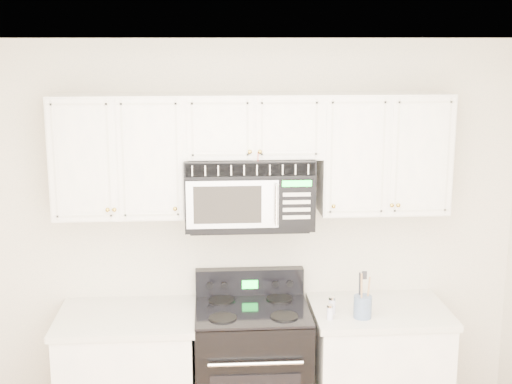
{
  "coord_description": "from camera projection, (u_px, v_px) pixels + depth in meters",
  "views": [
    {
      "loc": [
        -0.28,
        -2.77,
        2.61
      ],
      "look_at": [
        0.0,
        1.3,
        1.72
      ],
      "focal_mm": 50.0,
      "sensor_mm": 36.0,
      "label": 1
    }
  ],
  "objects": [
    {
      "name": "base_cabinet_right",
      "position": [
        377.0,
        379.0,
        4.64
      ],
      "size": [
        0.86,
        0.65,
        0.92
      ],
      "color": "white",
      "rests_on": "ground"
    },
    {
      "name": "utensil_crock",
      "position": [
        363.0,
        306.0,
        4.36
      ],
      "size": [
        0.11,
        0.11,
        0.3
      ],
      "color": "slate",
      "rests_on": "base_cabinet_right"
    },
    {
      "name": "range",
      "position": [
        252.0,
        374.0,
        4.58
      ],
      "size": [
        0.72,
        0.65,
        1.11
      ],
      "color": "black",
      "rests_on": "ground"
    },
    {
      "name": "shaker_salt",
      "position": [
        330.0,
        312.0,
        4.34
      ],
      "size": [
        0.04,
        0.04,
        0.09
      ],
      "color": "silver",
      "rests_on": "base_cabinet_right"
    },
    {
      "name": "room",
      "position": [
        277.0,
        355.0,
        3.0
      ],
      "size": [
        3.51,
        3.51,
        2.61
      ],
      "color": "#997044",
      "rests_on": "ground"
    },
    {
      "name": "microwave",
      "position": [
        249.0,
        191.0,
        4.43
      ],
      "size": [
        0.79,
        0.44,
        0.43
      ],
      "color": "black",
      "rests_on": "ground"
    },
    {
      "name": "upper_cabinets",
      "position": [
        253.0,
        148.0,
        4.41
      ],
      "size": [
        2.44,
        0.37,
        0.75
      ],
      "color": "white",
      "rests_on": "ground"
    },
    {
      "name": "shaker_pepper",
      "position": [
        332.0,
        305.0,
        4.43
      ],
      "size": [
        0.04,
        0.04,
        0.11
      ],
      "color": "silver",
      "rests_on": "base_cabinet_right"
    }
  ]
}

